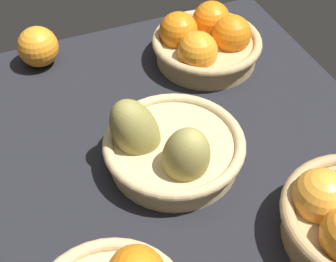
{
  "coord_description": "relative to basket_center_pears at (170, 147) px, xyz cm",
  "views": [
    {
      "loc": [
        -50.42,
        23.85,
        65.81
      ],
      "look_at": [
        3.25,
        1.93,
        7.0
      ],
      "focal_mm": 52.52,
      "sensor_mm": 36.0,
      "label": 1
    }
  ],
  "objects": [
    {
      "name": "basket_center_pears",
      "position": [
        0.0,
        0.0,
        0.0
      ],
      "size": [
        23.52,
        23.93,
        14.31
      ],
      "color": "tan",
      "rests_on": "market_tray"
    },
    {
      "name": "market_tray",
      "position": [
        0.16,
        -3.06,
        -5.44
      ],
      "size": [
        84.0,
        72.0,
        3.0
      ],
      "primitive_type": "cube",
      "color": "black",
      "rests_on": "ground"
    },
    {
      "name": "loose_orange_front_gap",
      "position": [
        35.39,
        14.23,
        0.2
      ],
      "size": [
        8.28,
        8.28,
        8.28
      ],
      "primitive_type": "sphere",
      "color": "orange",
      "rests_on": "market_tray"
    },
    {
      "name": "basket_near_right",
      "position": [
        23.83,
        -17.81,
        0.36
      ],
      "size": [
        22.48,
        22.48,
        10.31
      ],
      "color": "tan",
      "rests_on": "market_tray"
    }
  ]
}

